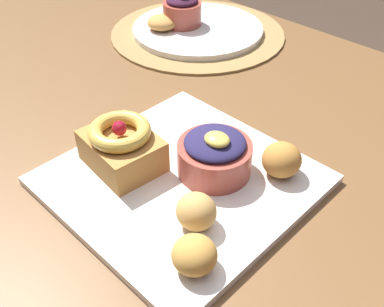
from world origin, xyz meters
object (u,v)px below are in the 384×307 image
Objects in this scene: fritter_front at (196,211)px; back_ramekin at (182,10)px; front_plate at (182,180)px; berry_ramekin at (215,154)px; cake_slice at (120,145)px; back_plate at (198,29)px; back_pastry at (162,22)px; fritter_middle at (282,159)px; fritter_back at (194,255)px.

back_ramekin reaches higher than fritter_front.
front_plate is 0.06m from berry_ramekin.
cake_slice reaches higher than back_plate.
berry_ramekin reaches higher than back_pastry.
fritter_middle is 0.19m from fritter_back.
fritter_front is at bearing 132.34° from fritter_back.
berry_ramekin is 0.10m from fritter_front.
cake_slice reaches higher than berry_ramekin.
back_pastry is (-0.38, 0.26, -0.01)m from berry_ramekin.
back_ramekin reaches higher than front_plate.
berry_ramekin reaches higher than fritter_middle.
fritter_back is at bearing -39.37° from back_pastry.
front_plate is at bearing 147.08° from fritter_front.
fritter_front is 0.55m from back_pastry.
fritter_middle is at bearing -23.79° from back_pastry.
front_plate is 0.15m from fritter_back.
front_plate is at bearing 141.04° from fritter_back.
fritter_middle reaches higher than fritter_back.
back_ramekin is at bearing 135.31° from front_plate.
back_ramekin is (-0.35, 0.34, 0.04)m from front_plate.
front_plate is at bearing -48.66° from back_plate.
back_ramekin is at bearing 150.75° from fritter_middle.
back_plate is at bearing 147.28° from fritter_middle.
berry_ramekin reaches higher than back_plate.
back_plate is (-0.34, 0.32, -0.03)m from berry_ramekin.
cake_slice is at bearing -154.15° from front_plate.
back_ramekin is at bearing 125.20° from cake_slice.
back_ramekin reaches higher than fritter_middle.
berry_ramekin is at bearing -39.42° from back_ramekin.
fritter_back is at bearing -55.32° from berry_ramekin.
cake_slice is at bearing -49.89° from back_pastry.
back_ramekin is 0.05m from back_pastry.
back_pastry is at bearing 140.63° from fritter_back.
back_pastry is (-0.45, 0.20, -0.00)m from fritter_middle.
back_pastry is (-0.47, 0.39, -0.00)m from fritter_back.
fritter_back is 0.18× the size of back_plate.
back_plate is (-0.43, 0.45, -0.02)m from fritter_back.
fritter_middle is 0.19× the size of back_plate.
front_plate is 4.83× the size of back_pastry.
front_plate is at bearing -44.69° from back_ramekin.
fritter_back is (0.11, -0.09, 0.03)m from front_plate.
back_plate is at bearing 133.74° from fritter_front.
cake_slice reaches higher than fritter_middle.
fritter_back is (0.04, -0.04, -0.00)m from fritter_front.
fritter_front is 0.56m from back_plate.
back_pastry reaches higher than front_plate.
fritter_front reaches higher than front_plate.
cake_slice reaches higher than back_pastry.
berry_ramekin is 0.46m from back_pastry.
cake_slice is at bearing 164.31° from fritter_back.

